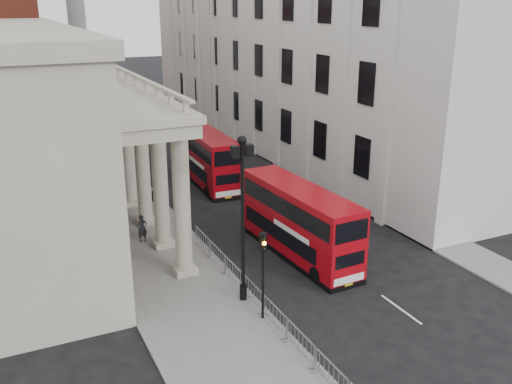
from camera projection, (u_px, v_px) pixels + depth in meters
name	position (u px, v px, depth m)	size (l,w,h in m)	color
ground	(293.00, 339.00, 25.23)	(260.00, 260.00, 0.00)	black
sidewalk_west	(96.00, 171.00, 49.65)	(6.00, 140.00, 0.12)	slate
sidewalk_east	(266.00, 150.00, 56.35)	(3.00, 140.00, 0.12)	slate
kerb	(130.00, 167.00, 50.85)	(0.20, 140.00, 0.14)	slate
east_building	(280.00, 18.00, 55.07)	(8.00, 55.00, 25.00)	beige
lamp_post_south	(243.00, 209.00, 26.83)	(1.05, 0.44, 8.32)	black
lamp_post_mid	(151.00, 138.00, 40.51)	(1.05, 0.44, 8.32)	black
lamp_post_north	(105.00, 103.00, 54.19)	(1.05, 0.44, 8.32)	black
traffic_light	(263.00, 260.00, 25.72)	(0.28, 0.33, 4.30)	black
crowd_barriers	(263.00, 304.00, 26.78)	(0.50, 18.75, 1.10)	gray
bus_near	(299.00, 221.00, 32.81)	(2.85, 9.75, 4.16)	#9D070F
bus_far	(207.00, 157.00, 45.91)	(2.74, 9.86, 4.22)	maroon
pedestrian_a	(142.00, 228.00, 34.84)	(0.62, 0.41, 1.69)	black
pedestrian_b	(101.00, 214.00, 37.16)	(0.80, 0.63, 1.65)	black
pedestrian_c	(126.00, 183.00, 43.74)	(0.75, 0.49, 1.53)	black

